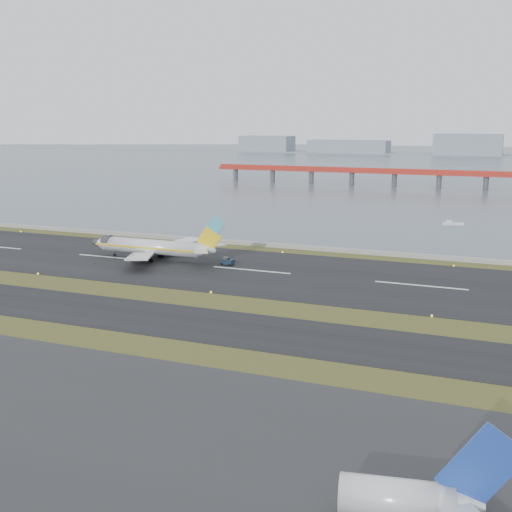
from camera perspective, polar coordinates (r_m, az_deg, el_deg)
The scene contains 11 objects.
ground at distance 128.22m, azimuth -5.49°, elevation -4.13°, with size 1000.00×1000.00×0.00m, color #334117.
taxiway_strip at distance 118.14m, azimuth -8.15°, elevation -5.58°, with size 1000.00×18.00×0.10m, color black.
runway_strip at distance 154.60m, azimuth -0.41°, elevation -1.28°, with size 1000.00×45.00×0.10m, color black.
seawall at distance 182.02m, azimuth 3.16°, elevation 0.86°, with size 1000.00×2.50×1.00m, color gray.
bay_water at distance 573.30m, azimuth 16.20°, elevation 7.90°, with size 1400.00×800.00×1.30m, color #41505D.
red_pier at distance 362.35m, azimuth 15.99°, elevation 7.01°, with size 260.00×5.00×10.20m.
far_shoreline at distance 731.24m, azimuth 18.60°, elevation 8.99°, with size 1400.00×80.00×60.50m.
airliner at distance 167.15m, azimuth -8.94°, elevation 0.77°, with size 38.52×32.89×12.80m.
pushback_tug at distance 159.98m, azimuth -2.59°, elevation -0.49°, with size 3.39×2.20×2.06m.
second_airliner_tail at distance 61.75m, azimuth 14.34°, elevation -20.14°, with size 15.95×13.06×9.86m.
workboat_near at distance 232.43m, azimuth 17.05°, elevation 2.77°, with size 7.28×3.47×1.70m.
Camera 1 is at (56.86, -109.38, 35.27)m, focal length 45.00 mm.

